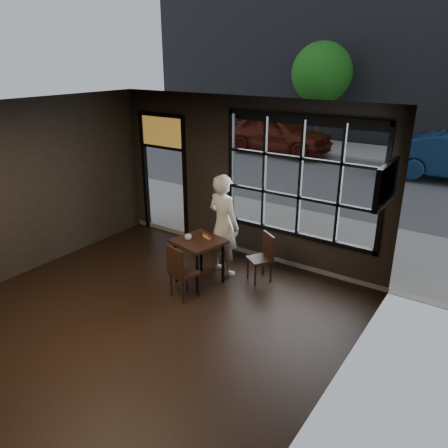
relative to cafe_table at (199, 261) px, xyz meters
The scene contains 15 objects.
floor 2.01m from the cafe_table, 90.54° to the right, with size 6.00×7.00×0.02m, color black.
ceiling 3.41m from the cafe_table, 90.54° to the right, with size 6.00×7.00×0.02m, color black.
wall_right 3.76m from the cafe_table, 33.43° to the right, with size 0.04×7.00×3.20m, color black.
window_frame 2.38m from the cafe_table, 52.36° to the left, with size 3.06×0.12×2.28m, color black.
stained_transom 3.25m from the cafe_table, 144.13° to the left, with size 1.20×0.06×0.70m, color orange.
street_asphalt 22.04m from the cafe_table, 90.05° to the left, with size 60.00×41.00×0.04m, color #545456.
cafe_table is the anchor object (origin of this frame).
chair_near 0.56m from the cafe_table, 79.35° to the right, with size 0.42×0.42×0.97m, color black.
chair_window 1.10m from the cafe_table, 38.50° to the left, with size 0.39×0.39×0.90m, color black.
man 0.80m from the cafe_table, 76.77° to the left, with size 0.70×0.46×1.93m, color silver.
hotdog 0.48m from the cafe_table, 71.37° to the left, with size 0.20×0.08×0.06m, color tan, non-canonical shape.
cup 0.50m from the cafe_table, 150.08° to the right, with size 0.12×0.12×0.10m, color silver.
tv 3.47m from the cafe_table, 12.63° to the left, with size 0.12×1.05×0.61m, color black.
maroon_car 11.47m from the cafe_table, 110.87° to the left, with size 1.85×4.60×1.57m, color #4A140C.
tree_left 14.08m from the cafe_table, 104.22° to the left, with size 2.63×2.63×4.48m.
Camera 1 is at (4.37, -3.66, 3.89)m, focal length 35.00 mm.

